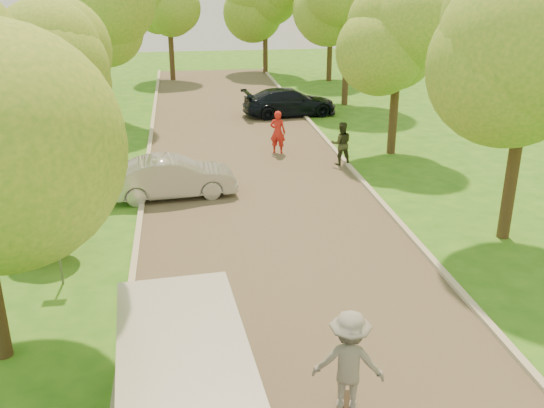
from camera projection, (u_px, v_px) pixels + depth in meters
ground at (318, 355)px, 12.66m from camera, size 100.00×100.00×0.00m
road at (265, 212)px, 20.02m from camera, size 8.00×60.00×0.01m
curb_left at (140, 218)px, 19.43m from camera, size 0.18×60.00×0.12m
curb_right at (383, 204)px, 20.57m from camera, size 0.18×60.00×0.12m
street_sign at (55, 228)px, 14.96m from camera, size 0.55×0.06×2.17m
red_shrub at (48, 223)px, 16.44m from camera, size 1.70×1.70×1.95m
tree_l_midb at (55, 59)px, 21.07m from camera, size 4.30×4.20×6.62m
tree_l_far at (98, 13)px, 30.02m from camera, size 4.92×4.80×7.79m
tree_r_mida at (539, 48)px, 16.23m from camera, size 5.13×5.00×7.95m
tree_r_midb at (404, 38)px, 24.69m from camera, size 4.51×4.40×7.01m
tree_r_far at (353, 1)px, 33.64m from camera, size 5.33×5.20×8.34m
tree_bg_a at (73, 7)px, 37.10m from camera, size 5.12×5.00×7.72m
tree_bg_c at (172, 7)px, 41.73m from camera, size 4.92×4.80×7.33m
tree_bg_d at (268, 0)px, 44.45m from camera, size 5.12×5.00×7.72m
minivan at (187, 403)px, 9.70m from camera, size 2.47×5.47×1.99m
silver_sedan at (173, 177)px, 21.16m from camera, size 4.51×1.97×1.44m
dark_sedan at (290, 102)px, 32.85m from camera, size 5.27×2.56×1.48m
skateboarder at (349, 362)px, 10.59m from camera, size 1.43×1.05×1.97m
person_striped at (278, 132)px, 26.05m from camera, size 0.81×0.70×1.88m
person_olive at (341, 144)px, 24.56m from camera, size 0.92×0.74×1.78m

